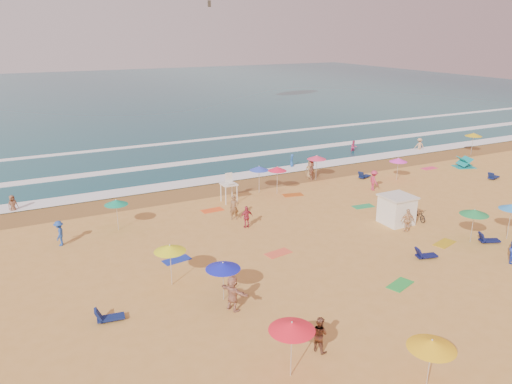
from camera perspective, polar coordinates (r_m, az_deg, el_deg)
name	(u,v)px	position (r m, az deg, el deg)	size (l,w,h in m)	color
ground	(327,231)	(35.71, 8.09, -4.38)	(220.00, 220.00, 0.00)	gold
ocean	(102,96)	(113.33, -17.20, 10.46)	(220.00, 140.00, 0.18)	#0C4756
wet_sand	(249,184)	(45.86, -0.80, 0.93)	(220.00, 220.00, 0.00)	olive
surf_foam	(213,161)	(53.60, -4.96, 3.51)	(200.00, 18.70, 0.05)	white
cabana	(397,210)	(37.75, 15.77, -2.02)	(2.00, 2.00, 2.00)	white
cabana_roof	(398,196)	(37.41, 15.91, -0.50)	(2.20, 2.20, 0.12)	silver
bicycle	(418,214)	(38.99, 18.07, -2.46)	(0.60, 1.71, 0.90)	black
lifeguard_stand	(229,190)	(40.79, -3.12, 0.24)	(1.20, 1.20, 2.10)	white
beach_umbrellas	(370,198)	(36.23, 12.89, -0.65)	(60.91, 28.53, 0.74)	#FF1A41
loungers	(435,225)	(38.15, 19.82, -3.55)	(47.48, 24.44, 0.34)	#101D52
towels	(326,234)	(35.01, 8.05, -4.82)	(49.02, 21.01, 0.03)	red
popup_tents	(512,184)	(49.34, 27.20, 0.84)	(7.48, 16.90, 1.20)	#EB34B1
beachgoers	(291,204)	(38.29, 4.03, -1.36)	(49.45, 30.49, 2.13)	brown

